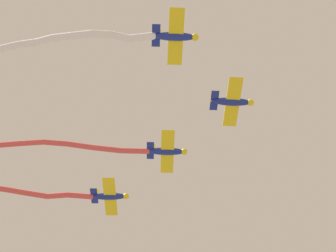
{
  "coord_description": "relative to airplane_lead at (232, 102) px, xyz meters",
  "views": [
    {
      "loc": [
        -37.28,
        -5.02,
        6.99
      ],
      "look_at": [
        3.95,
        4.31,
        62.51
      ],
      "focal_mm": 59.17,
      "sensor_mm": 36.0,
      "label": 1
    }
  ],
  "objects": [
    {
      "name": "airplane_slot",
      "position": [
        11.89,
        19.04,
        -0.3
      ],
      "size": [
        7.37,
        5.6,
        1.82
      ],
      "rotation": [
        0.0,
        0.0,
        4.93
      ],
      "color": "navy"
    },
    {
      "name": "smoke_trail_left_wing",
      "position": [
        2.83,
        21.99,
        0.72
      ],
      "size": [
        5.24,
        20.74,
        2.14
      ],
      "color": "#DB4C4C"
    },
    {
      "name": "smoke_trail_right_wing",
      "position": [
        -11.48,
        18.9,
        2.3
      ],
      "size": [
        2.53,
        23.66,
        5.53
      ],
      "color": "white"
    },
    {
      "name": "airplane_right_wing",
      "position": [
        -10.09,
        4.91,
        0.3
      ],
      "size": [
        7.37,
        5.62,
        1.82
      ],
      "rotation": [
        0.0,
        0.0,
        4.97
      ],
      "color": "navy"
    },
    {
      "name": "airplane_left_wing",
      "position": [
        5.94,
        9.52,
        0.0
      ],
      "size": [
        7.37,
        5.61,
        1.82
      ],
      "rotation": [
        0.0,
        0.0,
        4.96
      ],
      "color": "navy"
    },
    {
      "name": "airplane_lead",
      "position": [
        0.0,
        0.0,
        0.0
      ],
      "size": [
        7.36,
        5.62,
        1.82
      ],
      "rotation": [
        0.0,
        0.0,
        4.99
      ],
      "color": "navy"
    }
  ]
}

